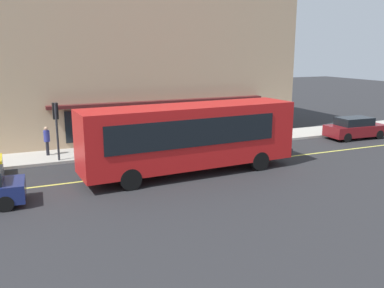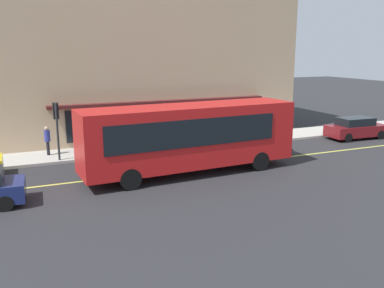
# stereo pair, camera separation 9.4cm
# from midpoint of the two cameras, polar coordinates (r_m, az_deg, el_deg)

# --- Properties ---
(ground) EXTENTS (120.00, 120.00, 0.00)m
(ground) POSITION_cam_midpoint_polar(r_m,az_deg,el_deg) (22.57, 2.25, -3.07)
(ground) COLOR #28282B
(sidewalk) EXTENTS (80.00, 3.05, 0.15)m
(sidewalk) POSITION_cam_midpoint_polar(r_m,az_deg,el_deg) (27.16, -2.46, -0.17)
(sidewalk) COLOR #B2ADA3
(sidewalk) RESTS_ON ground
(lane_centre_stripe) EXTENTS (36.00, 0.16, 0.01)m
(lane_centre_stripe) POSITION_cam_midpoint_polar(r_m,az_deg,el_deg) (22.56, 2.25, -3.06)
(lane_centre_stripe) COLOR #D8D14C
(lane_centre_stripe) RESTS_ON ground
(storefront_building) EXTENTS (21.20, 9.22, 12.80)m
(storefront_building) POSITION_cam_midpoint_polar(r_m,az_deg,el_deg) (31.89, -6.97, 13.11)
(storefront_building) COLOR tan
(storefront_building) RESTS_ON ground
(bus) EXTENTS (11.25, 3.09, 3.50)m
(bus) POSITION_cam_midpoint_polar(r_m,az_deg,el_deg) (20.80, -0.35, 1.20)
(bus) COLOR red
(bus) RESTS_ON ground
(traffic_light) EXTENTS (0.30, 0.52, 3.20)m
(traffic_light) POSITION_cam_midpoint_polar(r_m,az_deg,el_deg) (24.06, -18.32, 3.46)
(traffic_light) COLOR #2D2D33
(traffic_light) RESTS_ON sidewalk
(car_maroon) EXTENTS (4.37, 1.99, 1.52)m
(car_maroon) POSITION_cam_midpoint_polar(r_m,az_deg,el_deg) (31.66, 21.42, 2.05)
(car_maroon) COLOR maroon
(car_maroon) RESTS_ON ground
(pedestrian_mid_block) EXTENTS (0.34, 0.34, 1.69)m
(pedestrian_mid_block) POSITION_cam_midpoint_polar(r_m,az_deg,el_deg) (28.94, 2.56, 2.83)
(pedestrian_mid_block) COLOR black
(pedestrian_mid_block) RESTS_ON sidewalk
(pedestrian_by_curb) EXTENTS (0.34, 0.34, 1.70)m
(pedestrian_by_curb) POSITION_cam_midpoint_polar(r_m,az_deg,el_deg) (25.51, -19.44, 0.77)
(pedestrian_by_curb) COLOR black
(pedestrian_by_curb) RESTS_ON sidewalk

